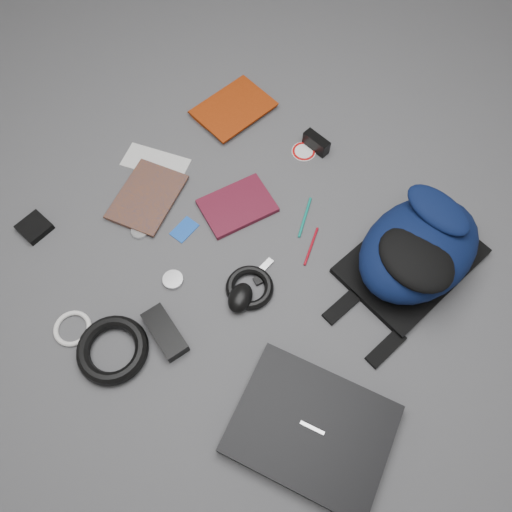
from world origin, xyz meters
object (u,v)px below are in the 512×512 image
Objects in this scene: dvd_case at (237,206)px; power_brick at (165,332)px; backpack at (419,249)px; compact_camera at (316,143)px; laptop at (311,429)px; comic_book at (123,188)px; textbook_red at (216,94)px; pouch at (34,227)px; mouse at (240,298)px.

power_brick is (0.10, -0.42, 0.01)m from dvd_case.
compact_camera is at bearing 169.53° from backpack.
laptop is 2.51× the size of power_brick.
comic_book is 1.58× the size of power_brick.
textbook_red is 3.01× the size of pouch.
pouch is at bearing -86.98° from textbook_red.
laptop is at bearing -28.41° from textbook_red.
comic_book is 0.62m from compact_camera.
power_brick reaches higher than dvd_case.
textbook_red is at bearing -168.70° from compact_camera.
backpack is 0.55m from laptop.
compact_camera is at bearing 86.78° from mouse.
pouch is at bearing -179.82° from mouse.
laptop is 0.44m from power_brick.
compact_camera reaches higher than dvd_case.
mouse is at bearing -117.93° from backpack.
backpack is at bearing 32.39° from pouch.
laptop is 1.59× the size of comic_book.
comic_book is at bearing 165.15° from power_brick.
power_brick is 1.80× the size of pouch.
laptop reaches higher than pouch.
comic_book is at bearing 155.58° from mouse.
comic_book is at bearing 68.02° from pouch.
mouse is 0.61× the size of power_brick.
compact_camera is at bearing 110.50° from power_brick.
mouse is at bearing -25.98° from dvd_case.
textbook_red is 1.05× the size of comic_book.
mouse is (0.20, -0.23, 0.02)m from dvd_case.
backpack is at bearing 81.63° from laptop.
compact_camera reaches higher than mouse.
backpack is 1.71× the size of textbook_red.
pouch is (-0.08, -0.72, -0.00)m from textbook_red.
laptop is 1.50× the size of textbook_red.
pouch is (-0.42, -0.42, 0.00)m from dvd_case.
backpack is 2.86× the size of power_brick.
laptop is at bearing -41.75° from mouse.
comic_book is 2.60× the size of mouse.
textbook_red is 0.75m from mouse.
laptop is (0.04, -0.54, -0.07)m from backpack.
compact_camera is (-0.45, 0.17, -0.06)m from backpack.
mouse is (0.53, -0.53, 0.01)m from textbook_red.
dvd_case is at bearing 12.87° from comic_book.
pouch is at bearing 169.78° from laptop.
dvd_case is 2.33× the size of compact_camera.
comic_book is 1.11× the size of dvd_case.
mouse is 1.09× the size of pouch.
textbook_red reaches higher than dvd_case.
laptop is at bearing 22.21° from power_brick.
textbook_red is 1.67× the size of power_brick.
pouch is (-0.52, 0.00, -0.01)m from power_brick.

